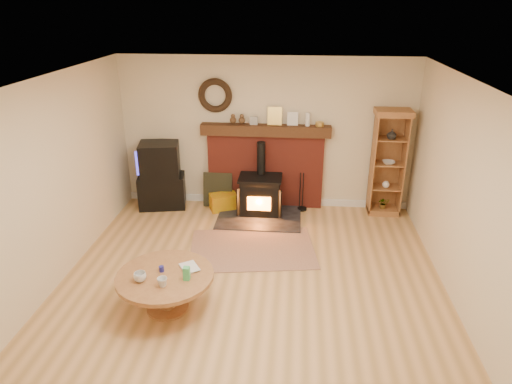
# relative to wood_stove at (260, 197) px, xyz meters

# --- Properties ---
(ground) EXTENTS (5.50, 5.50, 0.00)m
(ground) POSITION_rel_wood_stove_xyz_m (0.06, -2.27, -0.33)
(ground) COLOR #B2854A
(ground) RESTS_ON ground
(room_shell) EXTENTS (5.02, 5.52, 2.61)m
(room_shell) POSITION_rel_wood_stove_xyz_m (0.04, -2.17, 1.39)
(room_shell) COLOR beige
(room_shell) RESTS_ON ground
(chimney_breast) EXTENTS (2.20, 0.22, 1.78)m
(chimney_breast) POSITION_rel_wood_stove_xyz_m (0.06, 0.40, 0.48)
(chimney_breast) COLOR maroon
(chimney_breast) RESTS_ON ground
(wood_stove) EXTENTS (1.40, 1.00, 1.24)m
(wood_stove) POSITION_rel_wood_stove_xyz_m (0.00, 0.00, 0.00)
(wood_stove) COLOR black
(wood_stove) RESTS_ON ground
(area_rug) EXTENTS (1.99, 1.51, 0.01)m
(area_rug) POSITION_rel_wood_stove_xyz_m (-0.01, -1.21, -0.32)
(area_rug) COLOR brown
(area_rug) RESTS_ON ground
(tv_unit) EXTENTS (0.88, 0.69, 1.17)m
(tv_unit) POSITION_rel_wood_stove_xyz_m (-1.76, 0.20, 0.23)
(tv_unit) COLOR black
(tv_unit) RESTS_ON ground
(curio_cabinet) EXTENTS (0.58, 0.42, 1.81)m
(curio_cabinet) POSITION_rel_wood_stove_xyz_m (2.11, 0.28, 0.58)
(curio_cabinet) COLOR brown
(curio_cabinet) RESTS_ON ground
(firelog_box) EXTENTS (0.53, 0.44, 0.29)m
(firelog_box) POSITION_rel_wood_stove_xyz_m (-0.66, 0.13, -0.18)
(firelog_box) COLOR #C4D209
(firelog_box) RESTS_ON ground
(leaning_painting) EXTENTS (0.51, 0.14, 0.61)m
(leaning_painting) POSITION_rel_wood_stove_xyz_m (-0.78, 0.28, -0.02)
(leaning_painting) COLOR black
(leaning_painting) RESTS_ON ground
(fire_tools) EXTENTS (0.16, 0.16, 0.70)m
(fire_tools) POSITION_rel_wood_stove_xyz_m (0.72, 0.23, -0.22)
(fire_tools) COLOR black
(fire_tools) RESTS_ON ground
(coffee_table) EXTENTS (1.14, 1.14, 0.64)m
(coffee_table) POSITION_rel_wood_stove_xyz_m (-0.89, -2.71, 0.06)
(coffee_table) COLOR brown
(coffee_table) RESTS_ON ground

